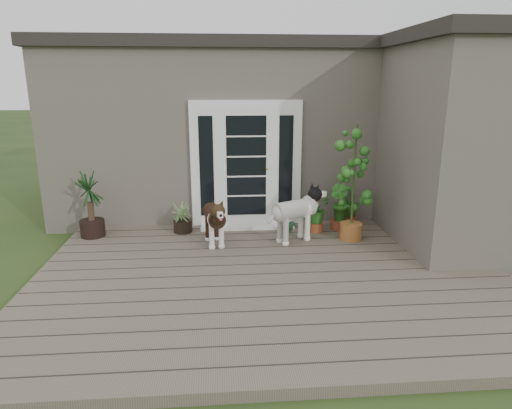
{
  "coord_description": "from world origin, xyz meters",
  "views": [
    {
      "loc": [
        -0.65,
        -5.03,
        2.56
      ],
      "look_at": [
        -0.1,
        1.75,
        0.7
      ],
      "focal_mm": 31.55,
      "sensor_mm": 36.0,
      "label": 1
    }
  ],
  "objects": [
    {
      "name": "herb_a",
      "position": [
        0.94,
        2.07,
        0.41
      ],
      "size": [
        0.63,
        0.63,
        0.58
      ],
      "primitive_type": "imported",
      "rotation": [
        0.0,
        0.0,
        0.61
      ],
      "color": "#225819",
      "rests_on": "deck"
    },
    {
      "name": "herb_b",
      "position": [
        1.35,
        2.16,
        0.4
      ],
      "size": [
        0.53,
        0.53,
        0.57
      ],
      "primitive_type": "imported",
      "rotation": [
        0.0,
        0.0,
        2.2
      ],
      "color": "#1B5317",
      "rests_on": "deck"
    },
    {
      "name": "roof_wing",
      "position": [
        2.9,
        1.5,
        3.2
      ],
      "size": [
        1.8,
        2.6,
        0.2
      ],
      "primitive_type": "cube",
      "color": "#2D2826",
      "rests_on": "house_wing"
    },
    {
      "name": "house_main",
      "position": [
        0.0,
        4.65,
        1.55
      ],
      "size": [
        7.4,
        4.0,
        3.1
      ],
      "primitive_type": "cube",
      "color": "#665E54",
      "rests_on": "ground"
    },
    {
      "name": "house_wing",
      "position": [
        2.9,
        1.5,
        1.55
      ],
      "size": [
        1.6,
        2.4,
        3.1
      ],
      "primitive_type": "cube",
      "color": "#665E54",
      "rests_on": "ground"
    },
    {
      "name": "clog_right",
      "position": [
        0.52,
        2.22,
        0.17
      ],
      "size": [
        0.28,
        0.34,
        0.09
      ],
      "primitive_type": null,
      "rotation": [
        0.0,
        0.0,
        -0.5
      ],
      "color": "#15361D",
      "rests_on": "deck"
    },
    {
      "name": "roof_main",
      "position": [
        0.0,
        4.65,
        3.2
      ],
      "size": [
        7.6,
        4.2,
        0.2
      ],
      "primitive_type": "cube",
      "color": "#2D2826",
      "rests_on": "house_main"
    },
    {
      "name": "clog_left",
      "position": [
        0.38,
        2.01,
        0.16
      ],
      "size": [
        0.18,
        0.3,
        0.08
      ],
      "primitive_type": null,
      "rotation": [
        0.0,
        0.0,
        0.19
      ],
      "color": "#153419",
      "rests_on": "deck"
    },
    {
      "name": "white_dog",
      "position": [
        0.49,
        1.61,
        0.5
      ],
      "size": [
        1.0,
        0.78,
        0.77
      ],
      "primitive_type": null,
      "rotation": [
        0.0,
        0.0,
        -1.08
      ],
      "color": "white",
      "rests_on": "deck"
    },
    {
      "name": "deck",
      "position": [
        0.0,
        0.4,
        0.06
      ],
      "size": [
        6.2,
        4.6,
        0.12
      ],
      "primitive_type": "cube",
      "color": "#6B5B4C",
      "rests_on": "ground"
    },
    {
      "name": "door_unit",
      "position": [
        -0.2,
        2.6,
        1.19
      ],
      "size": [
        1.9,
        0.14,
        2.15
      ],
      "primitive_type": "cube",
      "color": "white",
      "rests_on": "deck"
    },
    {
      "name": "brindle_dog",
      "position": [
        -0.76,
        1.57,
        0.46
      ],
      "size": [
        0.5,
        0.88,
        0.69
      ],
      "primitive_type": null,
      "rotation": [
        0.0,
        0.0,
        3.33
      ],
      "color": "#301D11",
      "rests_on": "deck"
    },
    {
      "name": "yucca",
      "position": [
        -2.75,
        2.13,
        0.66
      ],
      "size": [
        0.87,
        0.87,
        1.08
      ],
      "primitive_type": null,
      "rotation": [
        0.0,
        0.0,
        -0.19
      ],
      "color": "black",
      "rests_on": "deck"
    },
    {
      "name": "spider_plant",
      "position": [
        -1.29,
        2.22,
        0.39
      ],
      "size": [
        0.55,
        0.55,
        0.55
      ],
      "primitive_type": null,
      "rotation": [
        0.0,
        0.0,
        -0.08
      ],
      "color": "#8A9E61",
      "rests_on": "deck"
    },
    {
      "name": "sapling",
      "position": [
        1.42,
        1.65,
        1.06
      ],
      "size": [
        0.66,
        0.66,
        1.89
      ],
      "primitive_type": null,
      "rotation": [
        0.0,
        0.0,
        0.2
      ],
      "color": "#235919",
      "rests_on": "deck"
    },
    {
      "name": "door_step",
      "position": [
        -0.2,
        2.4,
        0.14
      ],
      "size": [
        1.6,
        0.4,
        0.05
      ],
      "primitive_type": "cube",
      "color": "white",
      "rests_on": "deck"
    },
    {
      "name": "herb_c",
      "position": [
        1.59,
        2.4,
        0.42
      ],
      "size": [
        0.48,
        0.48,
        0.6
      ],
      "primitive_type": "imported",
      "rotation": [
        0.0,
        0.0,
        4.4
      ],
      "color": "#2A601B",
      "rests_on": "deck"
    }
  ]
}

